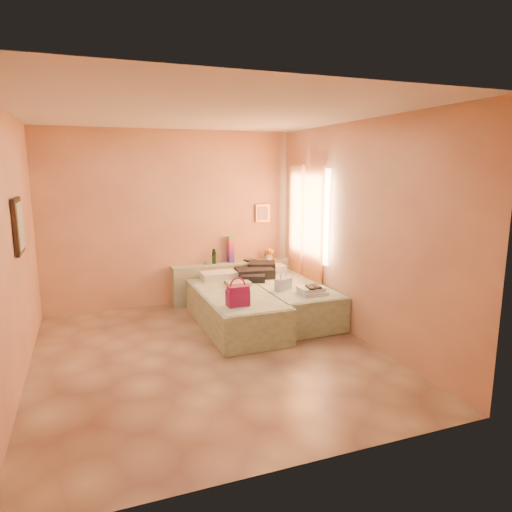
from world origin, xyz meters
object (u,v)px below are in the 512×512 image
Objects in this scene: bed_left at (235,309)px; blue_handbag at (283,284)px; bed_right at (287,299)px; green_book at (250,260)px; magenta_handbag at (238,296)px; water_bottle at (214,257)px; flower_vase at (269,253)px; headboard_ledge at (233,282)px; towel_stack at (313,291)px.

blue_handbag is at bearing -10.65° from bed_left.
blue_handbag is (-0.21, -0.32, 0.33)m from bed_right.
magenta_handbag is at bearing -129.61° from green_book.
green_book is at bearing -0.81° from water_bottle.
flower_vase is 0.89× the size of magenta_handbag.
blue_handbag is (-0.00, -1.40, -0.08)m from green_book.
headboard_ledge reaches higher than bed_right.
magenta_handbag is at bearing -173.95° from blue_handbag.
blue_handbag is at bearing 26.77° from magenta_handbag.
green_book is 2.07m from magenta_handbag.
headboard_ledge is 7.35× the size of magenta_handbag.
bed_right is at bearing 32.45° from blue_handbag.
water_bottle is at bearing 163.75° from green_book.
water_bottle is 0.68× the size of towel_stack.
flower_vase is 0.71× the size of towel_stack.
towel_stack is at bearing -62.39° from water_bottle.
water_bottle is at bearing 127.45° from bed_right.
flower_vase reaches higher than blue_handbag.
flower_vase is at bearing -0.87° from headboard_ledge.
headboard_ledge reaches higher than towel_stack.
water_bottle is at bearing 177.35° from flower_vase.
green_book is 0.68× the size of magenta_handbag.
headboard_ledge is 5.86× the size of towel_stack.
towel_stack is (0.29, -0.35, -0.03)m from blue_handbag.
bed_left is 1.39m from water_bottle.
green_book is 0.35m from flower_vase.
water_bottle is 0.64m from green_book.
towel_stack reaches higher than bed_right.
blue_handbag is (-0.34, -1.36, -0.19)m from flower_vase.
headboard_ledge is 1.18m from bed_right.
flower_vase is (1.02, 1.24, 0.52)m from bed_left.
towel_stack is (1.13, 0.15, -0.08)m from magenta_handbag.
blue_handbag is at bearing -103.91° from flower_vase.
green_book is 0.54× the size of towel_stack.
bed_left is 7.63× the size of blue_handbag.
magenta_handbag is (-0.85, -1.89, -0.03)m from green_book.
green_book is at bearing 100.70° from bed_right.
green_book is (0.69, 1.27, 0.42)m from bed_left.
bed_right is at bearing -63.43° from headboard_ledge.
green_book is at bearing 4.71° from headboard_ledge.
bed_left is at bearing -129.58° from flower_vase.
green_book reaches higher than blue_handbag.
bed_left and bed_right have the same top height.
flower_vase reaches higher than towel_stack.
water_bottle reaches higher than headboard_ledge.
bed_right is 1.47m from water_bottle.
bed_left is 0.77m from blue_handbag.
green_book is (-0.21, 1.08, 0.42)m from bed_right.
bed_right is at bearing 12.08° from bed_left.
blue_handbag reaches higher than headboard_ledge.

